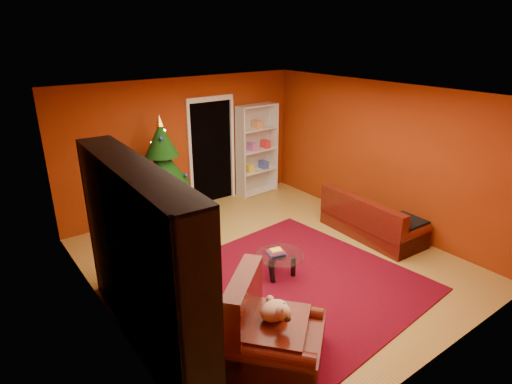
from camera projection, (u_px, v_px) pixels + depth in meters
floor at (271, 263)px, 6.76m from camera, size 5.00×5.50×0.05m
ceiling at (274, 93)px, 5.81m from camera, size 5.00×5.50×0.05m
wall_back at (184, 145)px, 8.37m from camera, size 5.00×0.05×2.60m
wall_left at (100, 229)px, 4.88m from camera, size 0.05×5.50×2.60m
wall_right at (382, 155)px, 7.69m from camera, size 0.05×5.50×2.60m
doorway at (212, 153)px, 8.76m from camera, size 1.06×0.60×2.16m
rug at (303, 278)px, 6.28m from camera, size 3.02×3.43×0.02m
media_unit at (141, 259)px, 4.68m from camera, size 0.53×2.83×2.16m
christmas_tree at (164, 175)px, 7.59m from camera, size 1.45×1.45×2.09m
gift_box_teal at (162, 238)px, 7.16m from camera, size 0.38×0.38×0.30m
gift_box_green at (156, 226)px, 7.68m from camera, size 0.31×0.31×0.24m
white_bookshelf at (257, 150)px, 9.24m from camera, size 0.94×0.37×2.01m
armchair at (278, 330)px, 4.60m from camera, size 1.49×1.49×0.83m
dog at (274, 311)px, 4.58m from camera, size 0.50×0.49×0.27m
sofa at (373, 215)px, 7.49m from camera, size 0.89×1.84×0.78m
coffee_table at (280, 265)px, 6.28m from camera, size 0.89×0.89×0.46m
acrylic_chair at (195, 233)px, 6.70m from camera, size 0.49×0.53×0.89m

